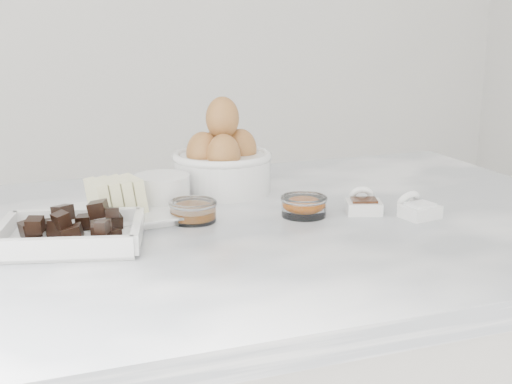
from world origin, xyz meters
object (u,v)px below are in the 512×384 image
Objects in this scene: salt_spoon at (417,208)px; vanilla_spoon at (363,204)px; chocolate_dish at (71,231)px; sugar_ramekin at (162,190)px; zest_bowl at (304,205)px; honey_bowl at (193,211)px; butter_plate at (118,205)px; egg_bowl at (222,161)px.

vanilla_spoon is at bearing 140.95° from salt_spoon.
vanilla_spoon is at bearing 0.89° from chocolate_dish.
zest_bowl is at bearing -33.21° from sugar_ramekin.
honey_bowl is at bearing 15.95° from chocolate_dish.
butter_plate is 2.41× the size of salt_spoon.
salt_spoon is (0.35, -0.10, -0.00)m from honey_bowl.
zest_bowl is at bearing -16.75° from butter_plate.
butter_plate is (0.09, 0.11, 0.00)m from chocolate_dish.
salt_spoon is (0.46, -0.16, -0.01)m from butter_plate.
sugar_ramekin is at bearing -152.82° from egg_bowl.
sugar_ramekin is at bearing 29.19° from butter_plate.
honey_bowl is (0.03, -0.10, -0.01)m from sugar_ramekin.
sugar_ramekin is at bearing 146.79° from zest_bowl.
egg_bowl is 2.25× the size of vanilla_spoon.
zest_bowl is at bearing -11.03° from honey_bowl.
salt_spoon is (0.54, -0.05, -0.01)m from chocolate_dish.
egg_bowl is 0.36m from salt_spoon.
sugar_ramekin is (0.17, 0.15, 0.01)m from chocolate_dish.
butter_plate is at bearing 154.71° from honey_bowl.
salt_spoon is at bearing -5.05° from chocolate_dish.
honey_bowl and zest_bowl have the same top height.
butter_plate reaches higher than zest_bowl.
sugar_ramekin is 0.42m from salt_spoon.
butter_plate is 2.26× the size of vanilla_spoon.
butter_plate reaches higher than vanilla_spoon.
salt_spoon is at bearing -18.84° from butter_plate.
salt_spoon is (0.17, -0.07, -0.00)m from zest_bowl.
sugar_ramekin is at bearing 42.34° from chocolate_dish.
sugar_ramekin is 1.15× the size of vanilla_spoon.
honey_bowl is at bearing -25.29° from butter_plate.
egg_bowl is at bearing 132.31° from salt_spoon.
butter_plate is 0.30m from zest_bowl.
sugar_ramekin reaches higher than chocolate_dish.
salt_spoon is at bearing -16.68° from honey_bowl.
vanilla_spoon reaches higher than honey_bowl.
butter_plate is 2.39× the size of zest_bowl.
vanilla_spoon is at bearing -50.42° from egg_bowl.
sugar_ramekin is 0.15m from egg_bowl.
chocolate_dish is 0.20m from honey_bowl.
sugar_ramekin is at bearing 151.50° from salt_spoon.
butter_plate reaches higher than chocolate_dish.
honey_bowl is at bearing 163.32° from salt_spoon.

